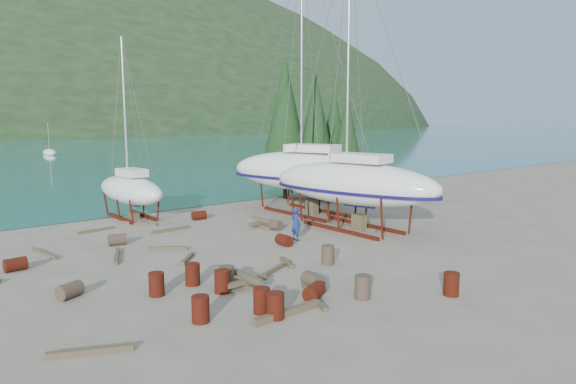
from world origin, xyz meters
TOP-DOWN VIEW (x-y plane):
  - ground at (0.00, 0.00)m, footprint 600.00×600.00m
  - far_house_right at (30.00, 190.00)m, footprint 6.60×5.60m
  - cypress_near_right at (12.50, 12.00)m, footprint 3.60×3.60m
  - cypress_mid_right at (14.00, 10.00)m, footprint 3.06×3.06m
  - cypress_back_left at (11.00, 14.00)m, footprint 4.14×4.14m
  - cypress_far_right at (15.50, 13.00)m, footprint 3.24×3.24m
  - moored_boat_mid at (10.00, 80.00)m, footprint 2.00×5.00m
  - large_sailboat_near at (6.78, 2.41)m, footprint 5.41×11.41m
  - large_sailboat_far at (7.96, 7.89)m, footprint 7.25×12.01m
  - small_sailboat_shore at (-2.08, 13.98)m, footprint 2.88×7.46m
  - worker at (2.35, 2.39)m, footprint 0.46×0.68m
  - drum_0 at (-7.30, -4.25)m, footprint 0.58×0.58m
  - drum_1 at (-2.18, -3.99)m, footprint 0.65×0.92m
  - drum_2 at (-10.68, 5.79)m, footprint 0.92×0.64m
  - drum_3 at (-5.24, -5.55)m, footprint 0.58×0.58m
  - drum_4 at (1.13, 10.73)m, footprint 0.95×0.69m
  - drum_5 at (0.48, -2.05)m, footprint 0.58×0.58m
  - drum_6 at (1.12, 1.88)m, footprint 0.60×0.89m
  - drum_7 at (1.20, -7.94)m, footprint 0.58×0.58m
  - drum_8 at (-7.31, -0.99)m, footprint 0.58×0.58m
  - drum_9 at (-5.54, 7.49)m, footprint 0.99×0.77m
  - drum_10 at (-5.30, -4.87)m, footprint 0.58×0.58m
  - drum_11 at (3.11, 5.23)m, footprint 0.67×0.94m
  - drum_12 at (-3.04, -5.01)m, footprint 1.04×0.89m
  - drum_13 at (-5.25, -2.27)m, footprint 0.58×0.58m
  - drum_14 at (-5.67, -0.76)m, footprint 0.58×0.58m
  - drum_15 at (-9.90, 0.78)m, footprint 1.04×0.89m
  - drum_16 at (-4.82, -1.95)m, footprint 0.58×0.58m
  - drum_17 at (-1.61, -6.07)m, footprint 0.58×0.58m
  - timber_0 at (-5.26, 11.46)m, footprint 2.21×0.43m
  - timber_1 at (6.90, 1.84)m, footprint 0.71×1.92m
  - timber_3 at (-2.99, -4.94)m, footprint 1.32×2.59m
  - timber_4 at (-4.11, 2.58)m, footprint 1.32×1.35m
  - timber_5 at (-2.00, -1.35)m, footprint 2.61×1.26m
  - timber_7 at (-0.96, -0.86)m, footprint 0.72×1.51m
  - timber_8 at (-4.00, 4.81)m, footprint 1.70×1.30m
  - timber_9 at (-2.50, 11.68)m, footprint 1.46×2.10m
  - timber_10 at (-1.86, 8.78)m, footprint 2.48×0.30m
  - timber_14 at (-10.86, -4.32)m, footprint 2.20×1.15m
  - timber_15 at (-9.01, 7.83)m, footprint 0.55×2.58m
  - timber_16 at (-4.76, -5.60)m, footprint 2.82×0.29m
  - timber_17 at (-6.49, 5.11)m, footprint 1.24×2.61m
  - timber_pile_fore at (-4.27, -2.51)m, footprint 1.80×1.80m
  - timber_pile_aft at (2.78, 6.18)m, footprint 1.80×1.80m

SIDE VIEW (x-z plane):
  - ground at x=0.00m, z-range 0.00..0.00m
  - timber_0 at x=-5.26m, z-range 0.00..0.14m
  - timber_15 at x=-9.01m, z-range 0.00..0.15m
  - timber_3 at x=-2.99m, z-range 0.00..0.15m
  - timber_9 at x=-2.50m, z-range 0.00..0.15m
  - timber_5 at x=-2.00m, z-range 0.00..0.16m
  - timber_17 at x=-6.49m, z-range 0.00..0.16m
  - timber_10 at x=-1.86m, z-range 0.00..0.16m
  - timber_4 at x=-4.11m, z-range 0.00..0.17m
  - timber_7 at x=-0.96m, z-range 0.00..0.17m
  - timber_14 at x=-10.86m, z-range 0.00..0.18m
  - timber_8 at x=-4.00m, z-range 0.00..0.19m
  - timber_1 at x=6.90m, z-range 0.00..0.19m
  - timber_16 at x=-4.76m, z-range 0.00..0.23m
  - drum_1 at x=-2.18m, z-range 0.00..0.58m
  - drum_2 at x=-10.68m, z-range 0.00..0.58m
  - drum_4 at x=1.13m, z-range 0.00..0.58m
  - drum_6 at x=1.12m, z-range 0.00..0.58m
  - drum_9 at x=-5.54m, z-range 0.00..0.58m
  - drum_11 at x=3.11m, z-range 0.00..0.58m
  - drum_12 at x=-3.04m, z-range 0.00..0.58m
  - drum_15 at x=-9.90m, z-range 0.00..0.58m
  - timber_pile_fore at x=-4.27m, z-range 0.00..0.60m
  - timber_pile_aft at x=2.78m, z-range 0.00..0.60m
  - moored_boat_mid at x=10.00m, z-range -2.64..3.41m
  - drum_0 at x=-7.30m, z-range 0.00..0.88m
  - drum_3 at x=-5.24m, z-range 0.00..0.88m
  - drum_5 at x=0.48m, z-range 0.00..0.88m
  - drum_7 at x=1.20m, z-range 0.00..0.88m
  - drum_8 at x=-7.31m, z-range 0.00..0.88m
  - drum_10 at x=-5.30m, z-range 0.00..0.88m
  - drum_13 at x=-5.25m, z-range 0.00..0.88m
  - drum_14 at x=-5.67m, z-range 0.00..0.88m
  - drum_16 at x=-4.82m, z-range 0.00..0.88m
  - drum_17 at x=-1.61m, z-range 0.00..0.88m
  - worker at x=2.35m, z-range 0.00..1.81m
  - small_sailboat_shore at x=-2.08m, z-range -3.91..7.76m
  - large_sailboat_near at x=6.78m, z-range -5.87..11.45m
  - far_house_right at x=30.00m, z-range 0.12..5.72m
  - large_sailboat_far at x=7.96m, z-range -6.16..12.13m
  - cypress_mid_right at x=14.00m, z-range 0.67..9.17m
  - cypress_far_right at x=15.50m, z-range 0.71..9.71m
  - cypress_near_right at x=12.50m, z-range 0.79..10.79m
  - cypress_back_left at x=11.00m, z-range 0.91..12.41m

